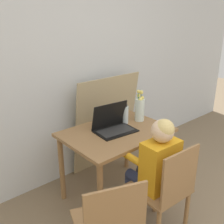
# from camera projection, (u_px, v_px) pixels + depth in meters

# --- Properties ---
(wall_back) EXTENTS (6.40, 0.05, 2.50)m
(wall_back) POSITION_uv_depth(u_px,v_px,m) (64.00, 66.00, 2.64)
(wall_back) COLOR silver
(wall_back) RESTS_ON ground_plane
(dining_table) EXTENTS (0.98, 0.70, 0.71)m
(dining_table) POSITION_uv_depth(u_px,v_px,m) (116.00, 141.00, 2.49)
(dining_table) COLOR olive
(dining_table) RESTS_ON ground_plane
(chair_occupied) EXTENTS (0.42, 0.42, 0.85)m
(chair_occupied) POSITION_uv_depth(u_px,v_px,m) (165.00, 191.00, 2.04)
(chair_occupied) COLOR olive
(chair_occupied) RESTS_ON ground_plane
(person_seated) EXTENTS (0.32, 0.44, 1.03)m
(person_seated) POSITION_uv_depth(u_px,v_px,m) (155.00, 163.00, 2.06)
(person_seated) COLOR orange
(person_seated) RESTS_ON ground_plane
(laptop) EXTENTS (0.39, 0.29, 0.26)m
(laptop) POSITION_uv_depth(u_px,v_px,m) (113.00, 124.00, 2.45)
(laptop) COLOR black
(laptop) RESTS_ON dining_table
(flower_vase) EXTENTS (0.10, 0.10, 0.33)m
(flower_vase) POSITION_uv_depth(u_px,v_px,m) (140.00, 108.00, 2.65)
(flower_vase) COLOR silver
(flower_vase) RESTS_ON dining_table
(water_bottle) EXTENTS (0.06, 0.06, 0.20)m
(water_bottle) POSITION_uv_depth(u_px,v_px,m) (125.00, 114.00, 2.59)
(water_bottle) COLOR silver
(water_bottle) RESTS_ON dining_table
(cardboard_panel) EXTENTS (0.86, 0.17, 1.10)m
(cardboard_panel) POSITION_uv_depth(u_px,v_px,m) (107.00, 122.00, 3.06)
(cardboard_panel) COLOR tan
(cardboard_panel) RESTS_ON ground_plane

